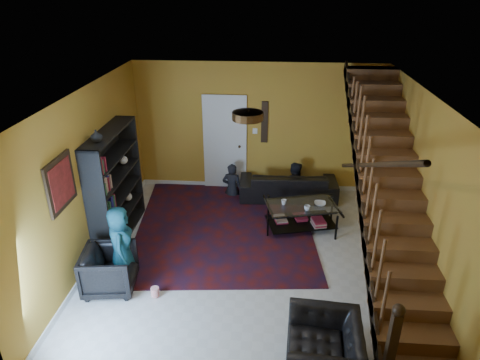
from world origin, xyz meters
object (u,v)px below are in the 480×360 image
object	(u,v)px
coffee_table	(301,215)
bookshelf	(116,187)
armchair_right	(324,349)
sofa	(288,185)
armchair_left	(110,270)

from	to	relation	value
coffee_table	bookshelf	bearing A→B (deg)	-172.13
armchair_right	coffee_table	xyz separation A→B (m)	(-0.10, 3.26, -0.04)
bookshelf	sofa	size ratio (longest dim) A/B	0.97
bookshelf	armchair_right	bearing A→B (deg)	-39.41
sofa	armchair_right	distance (m)	4.51
armchair_left	bookshelf	bearing A→B (deg)	5.96
armchair_left	armchair_right	distance (m)	3.31
sofa	armchair_left	size ratio (longest dim) A/B	2.72
armchair_left	armchair_right	size ratio (longest dim) A/B	0.76
sofa	coffee_table	size ratio (longest dim) A/B	1.43
sofa	coffee_table	world-z (taller)	sofa
armchair_right	coffee_table	bearing A→B (deg)	-174.57
armchair_left	coffee_table	distance (m)	3.57
sofa	armchair_left	bearing A→B (deg)	47.91
bookshelf	sofa	distance (m)	3.60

